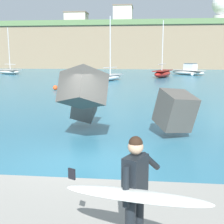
# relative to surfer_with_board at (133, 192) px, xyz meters

# --- Properties ---
(ground_plane) EXTENTS (400.00, 400.00, 0.00)m
(ground_plane) POSITION_rel_surfer_with_board_xyz_m (-1.68, 4.56, -1.28)
(ground_plane) COLOR #2D6B84
(breakwater_jetty) EXTENTS (32.36, 7.70, 2.82)m
(breakwater_jetty) POSITION_rel_surfer_with_board_xyz_m (-1.54, 6.09, -0.16)
(breakwater_jetty) COLOR gray
(breakwater_jetty) RESTS_ON ground
(surfer_with_board) EXTENTS (2.03, 1.53, 1.78)m
(surfer_with_board) POSITION_rel_surfer_with_board_xyz_m (0.00, 0.00, 0.00)
(surfer_with_board) COLOR black
(surfer_with_board) RESTS_ON walkway_path
(boat_near_centre) EXTENTS (3.59, 6.34, 7.91)m
(boat_near_centre) POSITION_rel_surfer_with_board_xyz_m (2.77, 40.38, -0.70)
(boat_near_centre) COLOR maroon
(boat_near_centre) RESTS_ON ground
(boat_near_right) EXTENTS (5.81, 5.94, 1.88)m
(boat_near_right) POSITION_rel_surfer_with_board_xyz_m (7.23, 46.47, -0.69)
(boat_near_right) COLOR beige
(boat_near_right) RESTS_ON ground
(boat_mid_left) EXTENTS (5.19, 4.13, 7.67)m
(boat_mid_left) POSITION_rel_surfer_with_board_xyz_m (-22.90, 45.62, -0.81)
(boat_mid_left) COLOR beige
(boat_mid_left) RESTS_ON ground
(boat_mid_right) EXTENTS (3.65, 5.70, 7.87)m
(boat_mid_right) POSITION_rel_surfer_with_board_xyz_m (-4.34, 33.74, -0.82)
(boat_mid_right) COLOR white
(boat_mid_right) RESTS_ON ground
(mooring_buoy_inner) EXTENTS (0.44, 0.44, 0.44)m
(mooring_buoy_inner) POSITION_rel_surfer_with_board_xyz_m (-7.91, 22.70, -1.06)
(mooring_buoy_inner) COLOR #E54C1E
(mooring_buoy_inner) RESTS_ON ground
(mooring_buoy_middle) EXTENTS (0.44, 0.44, 0.44)m
(mooring_buoy_middle) POSITION_rel_surfer_with_board_xyz_m (7.44, 43.58, -1.06)
(mooring_buoy_middle) COLOR silver
(mooring_buoy_middle) RESTS_ON ground
(headland_bluff) EXTENTS (78.68, 37.91, 11.25)m
(headland_bluff) POSITION_rel_surfer_with_board_xyz_m (-0.74, 85.54, 4.37)
(headland_bluff) COLOR #847056
(headland_bluff) RESTS_ON ground
(radar_dome) EXTENTS (6.54, 6.54, 9.63)m
(radar_dome) POSITION_rel_surfer_with_board_xyz_m (22.12, 87.98, 15.14)
(radar_dome) COLOR silver
(radar_dome) RESTS_ON headland_bluff
(station_building_west) EXTENTS (5.29, 7.37, 5.45)m
(station_building_west) POSITION_rel_surfer_with_board_xyz_m (-6.11, 83.59, 12.71)
(station_building_west) COLOR silver
(station_building_west) RESTS_ON headland_bluff
(station_building_central) EXTENTS (6.62, 5.49, 4.42)m
(station_building_central) POSITION_rel_surfer_with_board_xyz_m (-20.19, 86.69, 12.20)
(station_building_central) COLOR #B2ADA3
(station_building_central) RESTS_ON headland_bluff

